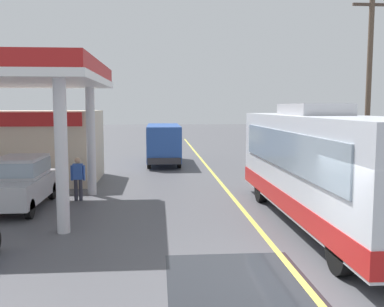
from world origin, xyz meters
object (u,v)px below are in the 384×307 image
object	(u,v)px
coach_bus_main	(323,169)
car_at_pump	(20,180)
pedestrian_by_shop	(78,176)
minibus_opposing_lane	(164,141)
pedestrian_near_pump	(23,175)

from	to	relation	value
coach_bus_main	car_at_pump	world-z (taller)	coach_bus_main
pedestrian_by_shop	minibus_opposing_lane	bearing A→B (deg)	72.14
car_at_pump	pedestrian_by_shop	distance (m)	2.12
car_at_pump	pedestrian_by_shop	size ratio (longest dim) A/B	2.53
coach_bus_main	pedestrian_near_pump	distance (m)	11.27
car_at_pump	coach_bus_main	bearing A→B (deg)	-16.98
coach_bus_main	pedestrian_near_pump	size ratio (longest dim) A/B	6.65
car_at_pump	pedestrian_near_pump	bearing A→B (deg)	103.40
pedestrian_near_pump	car_at_pump	bearing A→B (deg)	-76.60
coach_bus_main	pedestrian_near_pump	world-z (taller)	coach_bus_main
pedestrian_by_shop	car_at_pump	bearing A→B (deg)	-149.30
car_at_pump	minibus_opposing_lane	bearing A→B (deg)	65.86
car_at_pump	pedestrian_by_shop	xyz separation A→B (m)	(1.82, 1.08, -0.08)
minibus_opposing_lane	car_at_pump	bearing A→B (deg)	-114.14
coach_bus_main	minibus_opposing_lane	distance (m)	15.40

